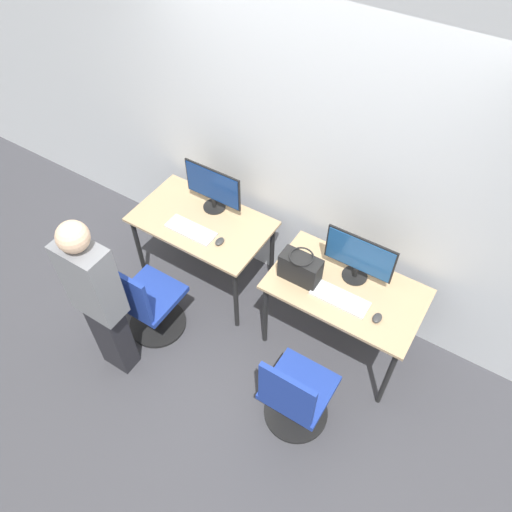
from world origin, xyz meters
TOP-DOWN VIEW (x-y plane):
  - ground_plane at (0.00, 0.00)m, footprint 20.00×20.00m
  - wall_back at (0.00, 0.79)m, footprint 12.00×0.05m
  - desk_left at (-0.65, 0.33)m, footprint 1.12×0.66m
  - monitor_left at (-0.65, 0.52)m, footprint 0.52×0.19m
  - keyboard_left at (-0.65, 0.19)m, footprint 0.42×0.15m
  - mouse_left at (-0.38, 0.21)m, footprint 0.06×0.09m
  - office_chair_left at (-0.71, -0.36)m, footprint 0.48×0.48m
  - person_left at (-0.74, -0.73)m, footprint 0.36×0.21m
  - desk_right at (0.65, 0.33)m, footprint 1.12×0.66m
  - monitor_right at (0.65, 0.46)m, footprint 0.52×0.19m
  - keyboard_right at (0.65, 0.22)m, footprint 0.42×0.15m
  - mouse_right at (0.94, 0.20)m, footprint 0.06×0.09m
  - office_chair_right at (0.67, -0.43)m, footprint 0.48×0.48m
  - handbag at (0.31, 0.23)m, footprint 0.30×0.18m

SIDE VIEW (x-z plane):
  - ground_plane at x=0.00m, z-range 0.00..0.00m
  - office_chair_left at x=-0.71m, z-range -0.08..0.80m
  - office_chair_right at x=0.67m, z-range -0.08..0.80m
  - desk_left at x=-0.65m, z-range 0.29..1.04m
  - desk_right at x=0.65m, z-range 0.29..1.04m
  - keyboard_left at x=-0.65m, z-range 0.75..0.77m
  - keyboard_right at x=0.65m, z-range 0.75..0.77m
  - mouse_left at x=-0.38m, z-range 0.75..0.78m
  - mouse_right at x=0.94m, z-range 0.75..0.78m
  - person_left at x=-0.74m, z-range 0.07..1.63m
  - handbag at x=0.31m, z-range 0.74..0.99m
  - monitor_left at x=-0.65m, z-range 0.77..1.16m
  - monitor_right at x=0.65m, z-range 0.77..1.16m
  - wall_back at x=0.00m, z-range 0.00..2.80m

